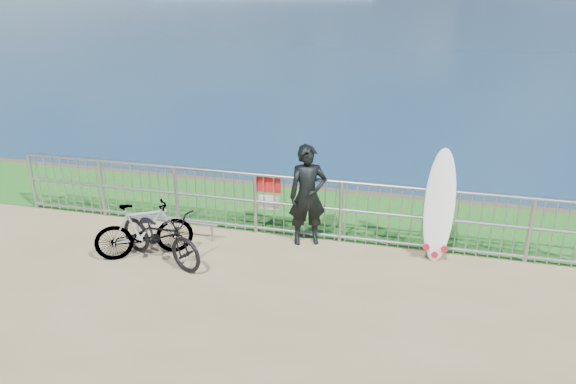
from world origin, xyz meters
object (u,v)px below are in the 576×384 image
(bicycle_far, at_px, (144,230))
(bicycle_near, at_px, (160,235))
(surfboard, at_px, (439,210))
(surfer, at_px, (308,196))

(bicycle_far, bearing_deg, bicycle_near, -135.54)
(surfboard, relative_size, bicycle_far, 1.16)
(bicycle_near, relative_size, bicycle_far, 1.12)
(surfboard, bearing_deg, bicycle_far, -166.36)
(bicycle_near, bearing_deg, bicycle_far, 97.05)
(surfboard, distance_m, bicycle_near, 4.44)
(bicycle_near, height_order, bicycle_far, bicycle_far)
(surfer, xyz_separation_m, bicycle_far, (-2.45, -1.12, -0.40))
(bicycle_far, bearing_deg, surfer, -96.02)
(surfer, relative_size, bicycle_far, 1.11)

